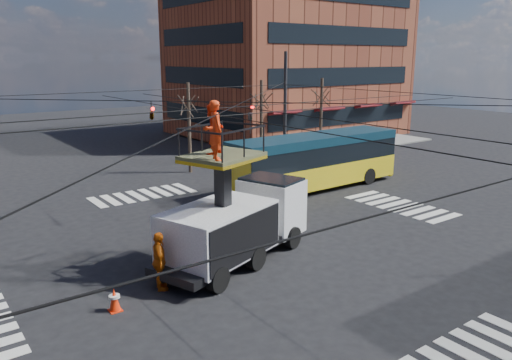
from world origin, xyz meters
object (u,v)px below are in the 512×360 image
object	(u,v)px
worker_ground	(159,261)
utility_truck	(236,209)
flagger	(286,207)
traffic_cone	(114,300)
city_bus	(315,160)

from	to	relation	value
worker_ground	utility_truck	bearing A→B (deg)	-61.08
utility_truck	worker_ground	bearing A→B (deg)	171.66
worker_ground	flagger	distance (m)	8.18
traffic_cone	worker_ground	size ratio (longest dim) A/B	0.37
utility_truck	traffic_cone	xyz separation A→B (m)	(-5.30, -1.16, -1.65)
worker_ground	flagger	world-z (taller)	worker_ground
city_bus	worker_ground	xyz separation A→B (m)	(-13.26, -6.79, -0.72)
city_bus	traffic_cone	size ratio (longest dim) A/B	15.24
city_bus	traffic_cone	bearing A→B (deg)	-154.87
utility_truck	city_bus	size ratio (longest dim) A/B	0.65
utility_truck	traffic_cone	size ratio (longest dim) A/B	9.92
utility_truck	worker_ground	size ratio (longest dim) A/B	3.67
traffic_cone	flagger	xyz separation A→B (m)	(9.47, 3.24, 0.44)
traffic_cone	flagger	bearing A→B (deg)	18.90
traffic_cone	utility_truck	bearing A→B (deg)	12.36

